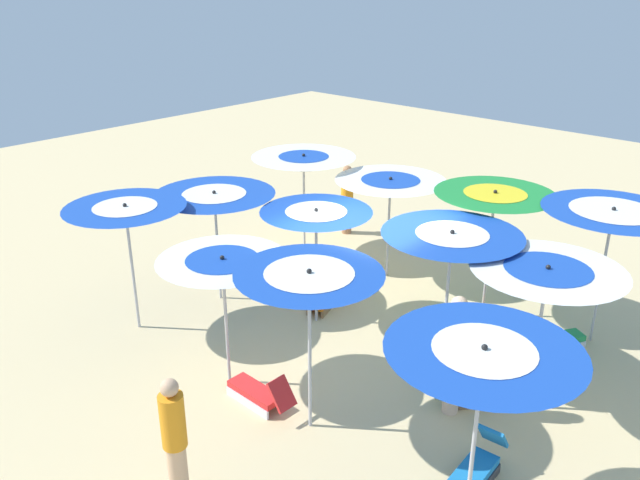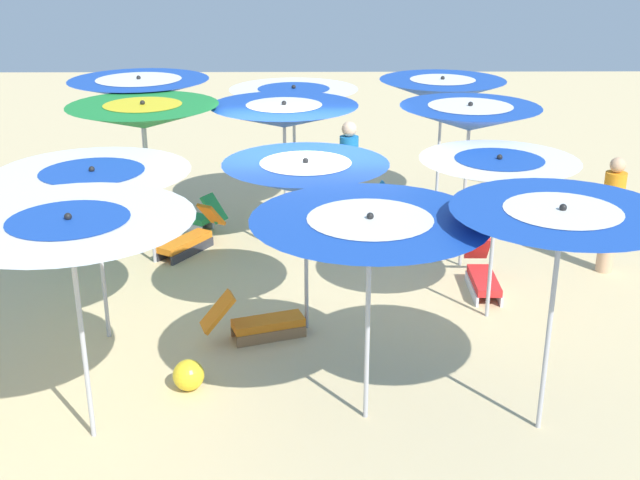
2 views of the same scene
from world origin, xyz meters
name	(u,v)px [view 2 (image 2 of 2)]	position (x,y,z in m)	size (l,w,h in m)	color
ground	(310,294)	(0.00, 0.00, -0.02)	(36.55, 36.55, 0.04)	beige
beach_umbrella_0	(442,91)	(2.24, 3.48, 2.14)	(2.14, 2.14, 2.39)	#B2B2B7
beach_umbrella_1	(294,98)	(-0.26, 3.05, 2.10)	(2.12, 2.12, 2.33)	#B2B2B7
beach_umbrella_2	(139,89)	(-2.78, 3.00, 2.27)	(2.28, 2.28, 2.49)	#B2B2B7
beach_umbrella_3	(470,118)	(2.25, 0.95, 2.24)	(1.97, 1.97, 2.47)	#B2B2B7
beach_umbrella_4	(284,116)	(-0.37, 1.47, 2.16)	(2.18, 2.18, 2.38)	#B2B2B7
beach_umbrella_5	(144,116)	(-2.35, 1.11, 2.24)	(2.14, 2.14, 2.47)	#B2B2B7
beach_umbrella_6	(498,172)	(2.31, -0.74, 1.95)	(1.94, 1.94, 2.17)	#B2B2B7
beach_umbrella_7	(306,178)	(-0.04, -1.04, 1.97)	(1.98, 1.98, 2.22)	#B2B2B7
beach_umbrella_8	(93,186)	(-2.49, -1.26, 1.95)	(2.26, 2.26, 2.19)	#B2B2B7
beach_umbrella_9	(561,226)	(2.32, -3.26, 2.18)	(2.07, 2.07, 2.39)	#B2B2B7
beach_umbrella_10	(370,235)	(0.58, -3.06, 2.01)	(2.29, 2.29, 2.24)	#B2B2B7
beach_umbrella_11	(70,237)	(-2.15, -3.37, 2.12)	(2.28, 2.28, 2.35)	#B2B2B7
lounger_0	(403,204)	(1.63, 3.25, 0.20)	(1.14, 0.45, 0.59)	#333338
lounger_1	(483,277)	(2.40, 0.06, 0.21)	(0.38, 1.21, 0.63)	silver
lounger_2	(259,322)	(-0.62, -1.32, 0.21)	(1.30, 0.72, 0.66)	olive
lounger_3	(190,239)	(-1.88, 1.56, 0.20)	(0.97, 1.32, 0.65)	#333338
lounger_4	(190,216)	(-2.03, 2.61, 0.21)	(1.26, 0.93, 0.65)	silver
lounger_5	(319,220)	(0.15, 2.42, 0.20)	(1.18, 1.04, 0.53)	olive
beachgoer_0	(349,176)	(0.62, 2.25, 1.01)	(0.30, 0.30, 1.90)	beige
beachgoer_2	(611,213)	(4.33, 0.72, 0.91)	(0.30, 0.30, 1.73)	#D8A87F
beach_ball	(189,375)	(-1.32, -2.50, 0.17)	(0.35, 0.35, 0.35)	yellow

